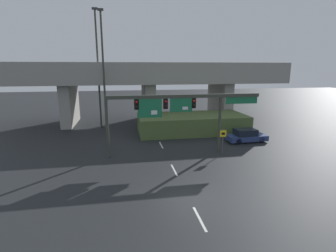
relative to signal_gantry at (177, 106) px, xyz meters
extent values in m
plane|color=black|center=(-1.09, -8.64, -4.47)|extent=(160.00, 160.00, 0.00)
cube|color=silver|center=(-1.09, -11.04, -4.47)|extent=(0.14, 2.40, 0.01)
cube|color=silver|center=(-1.09, -4.08, -4.47)|extent=(0.14, 2.40, 0.01)
cube|color=silver|center=(-1.09, 2.88, -4.47)|extent=(0.14, 2.40, 0.01)
cube|color=silver|center=(-1.09, 9.84, -4.47)|extent=(0.14, 2.40, 0.01)
cube|color=silver|center=(-1.09, 16.80, -4.47)|extent=(0.14, 2.40, 0.01)
cylinder|color=#383D33|center=(-6.33, 0.02, -1.70)|extent=(0.28, 0.28, 5.54)
cylinder|color=#383D33|center=(4.16, 0.02, -1.70)|extent=(0.28, 0.28, 5.54)
cube|color=#383D33|center=(0.80, 0.02, 0.91)|extent=(14.24, 0.32, 0.32)
cube|color=black|center=(-3.71, 0.02, 0.27)|extent=(0.40, 0.28, 0.95)
sphere|color=red|center=(-3.71, -0.15, 0.49)|extent=(0.22, 0.22, 0.22)
sphere|color=black|center=(-3.71, -0.15, 0.06)|extent=(0.22, 0.22, 0.22)
cube|color=black|center=(-1.09, 0.02, 0.27)|extent=(0.40, 0.28, 0.95)
sphere|color=red|center=(-1.09, -0.15, 0.49)|extent=(0.22, 0.22, 0.22)
sphere|color=black|center=(-1.09, -0.15, 0.06)|extent=(0.22, 0.22, 0.22)
cube|color=black|center=(1.54, 0.02, 0.27)|extent=(0.40, 0.28, 0.95)
sphere|color=red|center=(1.54, -0.15, 0.49)|extent=(0.22, 0.22, 0.22)
sphere|color=black|center=(1.54, -0.15, 0.06)|extent=(0.22, 0.22, 0.22)
cube|color=#196B42|center=(-2.53, -0.08, -0.10)|extent=(2.18, 0.08, 1.69)
cube|color=white|center=(-2.14, -0.13, -0.48)|extent=(0.55, 0.03, 0.37)
cube|color=#196B42|center=(0.36, -0.08, 0.12)|extent=(2.07, 0.08, 1.26)
cube|color=white|center=(0.72, -0.13, -0.16)|extent=(0.52, 0.03, 0.28)
cube|color=#196B42|center=(6.22, -0.04, 0.43)|extent=(3.16, 0.07, 0.64)
cylinder|color=#4C4C4C|center=(4.10, -1.08, -3.30)|extent=(0.08, 0.08, 2.35)
cube|color=yellow|center=(4.10, -1.12, -2.47)|extent=(0.60, 0.03, 0.60)
cube|color=black|center=(4.10, -1.14, -2.47)|extent=(0.33, 0.01, 0.21)
cylinder|color=#383D33|center=(-7.02, 10.09, 2.71)|extent=(0.24, 0.24, 14.36)
cube|color=#333333|center=(-7.02, 10.09, 10.01)|extent=(0.70, 0.36, 0.24)
cylinder|color=#383D33|center=(-7.82, 12.27, 2.97)|extent=(0.24, 0.24, 14.89)
cube|color=#333333|center=(-7.82, 12.27, 10.53)|extent=(0.70, 0.36, 0.24)
cube|color=gray|center=(-1.09, 15.62, 2.24)|extent=(39.52, 9.34, 1.96)
cube|color=gray|center=(-1.09, 11.15, 3.67)|extent=(39.52, 0.40, 0.90)
cube|color=gray|center=(-12.28, 15.62, -1.61)|extent=(1.40, 7.47, 5.74)
cube|color=gray|center=(-1.09, 15.62, -1.61)|extent=(1.40, 7.47, 5.74)
cube|color=gray|center=(10.11, 15.62, -1.61)|extent=(1.40, 7.47, 5.74)
cube|color=#4C6033|center=(3.60, 7.96, -3.39)|extent=(13.32, 6.18, 2.17)
cube|color=navy|center=(8.32, 2.57, -4.03)|extent=(4.38, 1.98, 0.57)
cube|color=black|center=(8.15, 2.56, -3.40)|extent=(2.30, 1.72, 0.68)
cylinder|color=black|center=(9.63, 3.42, -4.15)|extent=(0.65, 0.24, 0.64)
cylinder|color=black|center=(9.69, 1.83, -4.15)|extent=(0.65, 0.24, 0.64)
cylinder|color=black|center=(6.96, 3.32, -4.15)|extent=(0.65, 0.24, 0.64)
cylinder|color=black|center=(7.02, 1.72, -4.15)|extent=(0.65, 0.24, 0.64)
camera|label=1|loc=(-4.96, -23.19, 3.47)|focal=28.00mm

